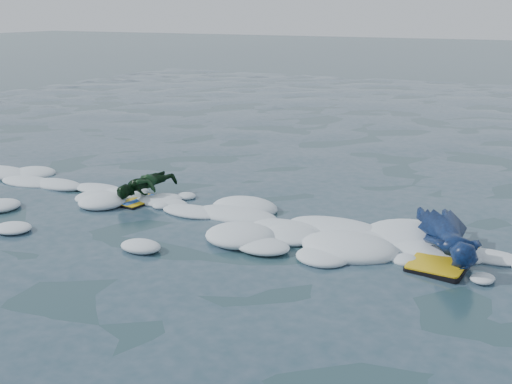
# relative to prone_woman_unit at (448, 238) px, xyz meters

# --- Properties ---
(ground) EXTENTS (120.00, 120.00, 0.00)m
(ground) POSITION_rel_prone_woman_unit_xyz_m (-2.67, -1.37, -0.24)
(ground) COLOR #162B35
(ground) RESTS_ON ground
(foam_band) EXTENTS (12.00, 3.10, 0.30)m
(foam_band) POSITION_rel_prone_woman_unit_xyz_m (-2.67, -0.34, -0.24)
(foam_band) COLOR white
(foam_band) RESTS_ON ground
(prone_woman_unit) EXTENTS (1.32, 1.88, 0.47)m
(prone_woman_unit) POSITION_rel_prone_woman_unit_xyz_m (0.00, 0.00, 0.00)
(prone_woman_unit) COLOR black
(prone_woman_unit) RESTS_ON ground
(prone_child_unit) EXTENTS (0.76, 1.16, 0.41)m
(prone_child_unit) POSITION_rel_prone_woman_unit_xyz_m (-4.78, 0.29, -0.03)
(prone_child_unit) COLOR black
(prone_child_unit) RESTS_ON ground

